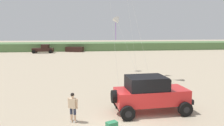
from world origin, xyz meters
TOP-DOWN VIEW (x-y plane):
  - dune_ridge at (2.59, 48.57)m, footprint 90.00×9.54m
  - jeep at (1.95, 2.14)m, footprint 4.91×2.58m
  - person_watching at (-2.69, 1.21)m, footprint 0.56×0.44m
  - cooler_box at (-0.70, 0.09)m, footprint 0.66×0.55m
  - distant_pickup at (-10.97, 41.10)m, footprint 4.70×2.62m
  - distant_sedan at (-3.98, 43.07)m, footprint 4.53×3.02m
  - kite_white_parafoil at (2.11, 16.06)m, footprint 2.34×4.38m

SIDE VIEW (x-z plane):
  - cooler_box at x=-0.70m, z-range 0.00..0.38m
  - distant_sedan at x=-3.98m, z-range 0.00..1.20m
  - person_watching at x=-2.69m, z-range 0.10..1.77m
  - distant_pickup at x=-10.97m, z-range -0.05..1.93m
  - dune_ridge at x=2.59m, z-range 0.00..1.92m
  - jeep at x=1.95m, z-range 0.07..2.33m
  - kite_white_parafoil at x=2.11m, z-range 2.81..9.56m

